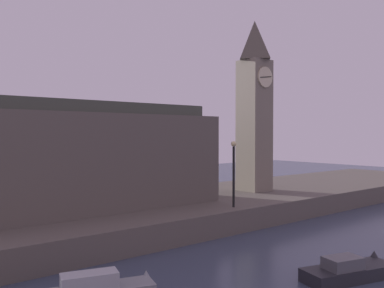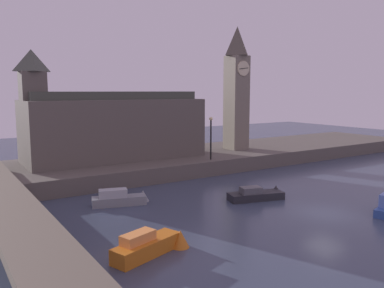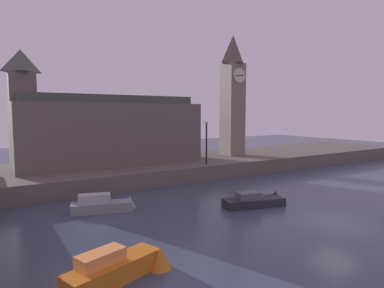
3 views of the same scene
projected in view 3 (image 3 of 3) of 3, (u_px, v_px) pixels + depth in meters
ground_plane at (335, 223)px, 19.73m from camera, size 120.00×120.00×0.00m
far_embankment at (173, 166)px, 36.51m from camera, size 70.00×12.00×1.50m
clock_tower at (233, 94)px, 39.76m from camera, size 2.47×2.51×14.39m
parliament_hall at (105, 130)px, 33.06m from camera, size 17.89×6.52×10.63m
streetlamp at (206, 138)px, 32.63m from camera, size 0.36×0.36×4.35m
boat_patrol_orange at (122, 267)px, 13.03m from camera, size 4.78×2.39×1.38m
boat_cruiser_grey at (107, 204)px, 22.16m from camera, size 4.69×2.28×1.40m
boat_barge_dark at (260, 200)px, 23.63m from camera, size 5.26×2.55×1.31m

